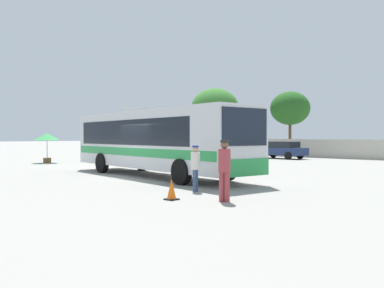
# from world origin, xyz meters

# --- Properties ---
(ground_plane) EXTENTS (300.00, 300.00, 0.00)m
(ground_plane) POSITION_xyz_m (0.00, 10.00, 0.00)
(ground_plane) COLOR gray
(perimeter_wall) EXTENTS (80.00, 0.30, 1.68)m
(perimeter_wall) POSITION_xyz_m (0.00, 23.05, 0.84)
(perimeter_wall) COLOR #B2AD9E
(perimeter_wall) RESTS_ON ground_plane
(coach_bus_silver_green) EXTENTS (12.48, 4.26, 3.39)m
(coach_bus_silver_green) POSITION_xyz_m (-0.11, 1.06, 1.82)
(coach_bus_silver_green) COLOR silver
(coach_bus_silver_green) RESTS_ON ground_plane
(attendant_by_bus_door) EXTENTS (0.43, 0.43, 1.61)m
(attendant_by_bus_door) POSITION_xyz_m (5.39, -1.79, 0.92)
(attendant_by_bus_door) COLOR #33476B
(attendant_by_bus_door) RESTS_ON ground_plane
(passenger_waiting_on_apron) EXTENTS (0.47, 0.47, 1.82)m
(passenger_waiting_on_apron) POSITION_xyz_m (7.60, -2.86, 1.04)
(passenger_waiting_on_apron) COLOR #99383D
(passenger_waiting_on_apron) RESTS_ON ground_plane
(vendor_umbrella_near_gate_yellow) EXTENTS (2.12, 2.12, 2.08)m
(vendor_umbrella_near_gate_yellow) POSITION_xyz_m (-11.22, 5.79, 1.75)
(vendor_umbrella_near_gate_yellow) COLOR gray
(vendor_umbrella_near_gate_yellow) RESTS_ON ground_plane
(vendor_umbrella_secondary_green) EXTENTS (1.83, 1.83, 2.16)m
(vendor_umbrella_secondary_green) POSITION_xyz_m (-13.55, 2.31, 1.84)
(vendor_umbrella_secondary_green) COLOR gray
(vendor_umbrella_secondary_green) RESTS_ON ground_plane
(parked_car_leftmost_red) EXTENTS (4.30, 1.99, 1.44)m
(parked_car_leftmost_red) POSITION_xyz_m (-10.99, 19.22, 0.77)
(parked_car_leftmost_red) COLOR red
(parked_car_leftmost_red) RESTS_ON ground_plane
(parked_car_second_dark_blue) EXTENTS (4.69, 2.20, 1.49)m
(parked_car_second_dark_blue) POSITION_xyz_m (-4.42, 19.32, 0.79)
(parked_car_second_dark_blue) COLOR navy
(parked_car_second_dark_blue) RESTS_ON ground_plane
(roadside_tree_left) EXTENTS (5.76, 5.76, 7.74)m
(roadside_tree_left) POSITION_xyz_m (-17.80, 25.93, 5.28)
(roadside_tree_left) COLOR brown
(roadside_tree_left) RESTS_ON ground_plane
(roadside_tree_midleft) EXTENTS (4.41, 4.41, 6.98)m
(roadside_tree_midleft) POSITION_xyz_m (-9.46, 29.16, 5.09)
(roadside_tree_midleft) COLOR brown
(roadside_tree_midleft) RESTS_ON ground_plane
(traffic_cone_on_apron) EXTENTS (0.36, 0.36, 0.64)m
(traffic_cone_on_apron) POSITION_xyz_m (6.21, -3.69, 0.31)
(traffic_cone_on_apron) COLOR black
(traffic_cone_on_apron) RESTS_ON ground_plane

